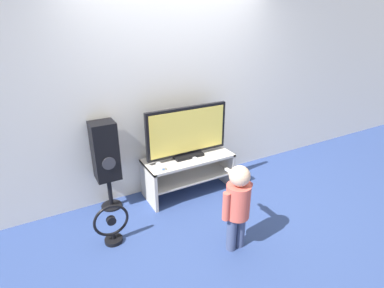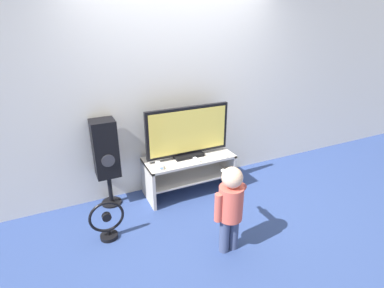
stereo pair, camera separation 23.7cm
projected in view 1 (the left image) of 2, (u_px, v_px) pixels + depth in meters
The scene contains 10 objects.
ground_plane at pixel (198, 200), 3.76m from camera, with size 16.00×16.00×0.00m, color navy.
wall_back at pixel (176, 89), 3.70m from camera, with size 10.00×0.06×2.60m.
tv_stand at pixel (188, 169), 3.82m from camera, with size 1.13×0.48×0.50m.
television at pixel (187, 133), 3.65m from camera, with size 1.07×0.20×0.64m.
game_console at pixel (161, 167), 3.46m from camera, with size 0.05×0.17×0.04m.
remote_primary at pixel (224, 154), 3.81m from camera, with size 0.07×0.13×0.03m.
remote_secondary at pixel (197, 159), 3.67m from camera, with size 0.06×0.13×0.03m.
child at pixel (237, 201), 2.79m from camera, with size 0.34×0.50×0.90m.
speaker_tower at pixel (105, 153), 3.35m from camera, with size 0.27×0.25×1.07m.
floor_fan at pixel (112, 226), 2.98m from camera, with size 0.35×0.18×0.44m.
Camera 1 is at (-1.62, -2.75, 2.10)m, focal length 28.00 mm.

